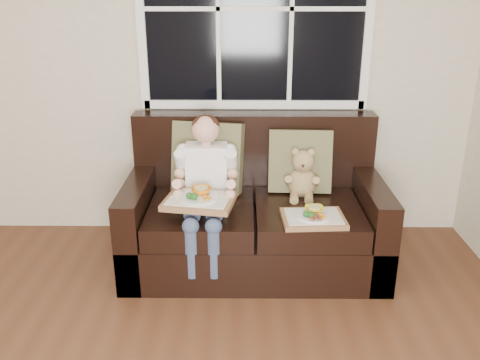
{
  "coord_description": "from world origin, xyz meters",
  "views": [
    {
      "loc": [
        0.59,
        -1.15,
        1.79
      ],
      "look_at": [
        0.56,
        1.85,
        0.65
      ],
      "focal_mm": 38.0,
      "sensor_mm": 36.0,
      "label": 1
    }
  ],
  "objects_px": {
    "tray_left": "(199,199)",
    "tray_right": "(313,217)",
    "child": "(206,177)",
    "teddy_bear": "(302,176)",
    "loveseat": "(254,217)"
  },
  "relations": [
    {
      "from": "tray_left",
      "to": "tray_right",
      "type": "distance_m",
      "value": 0.7
    },
    {
      "from": "tray_right",
      "to": "tray_left",
      "type": "bearing_deg",
      "value": 173.24
    },
    {
      "from": "child",
      "to": "tray_right",
      "type": "relative_size",
      "value": 2.25
    },
    {
      "from": "teddy_bear",
      "to": "tray_right",
      "type": "bearing_deg",
      "value": -80.07
    },
    {
      "from": "teddy_bear",
      "to": "tray_right",
      "type": "xyz_separation_m",
      "value": [
        0.03,
        -0.4,
        -0.11
      ]
    },
    {
      "from": "child",
      "to": "teddy_bear",
      "type": "xyz_separation_m",
      "value": [
        0.64,
        0.17,
        -0.06
      ]
    },
    {
      "from": "loveseat",
      "to": "tray_left",
      "type": "xyz_separation_m",
      "value": [
        -0.34,
        -0.31,
        0.27
      ]
    },
    {
      "from": "tray_right",
      "to": "child",
      "type": "bearing_deg",
      "value": 157.22
    },
    {
      "from": "loveseat",
      "to": "teddy_bear",
      "type": "relative_size",
      "value": 4.81
    },
    {
      "from": "loveseat",
      "to": "tray_right",
      "type": "distance_m",
      "value": 0.53
    },
    {
      "from": "child",
      "to": "teddy_bear",
      "type": "height_order",
      "value": "child"
    },
    {
      "from": "loveseat",
      "to": "child",
      "type": "xyz_separation_m",
      "value": [
        -0.32,
        -0.12,
        0.34
      ]
    },
    {
      "from": "loveseat",
      "to": "tray_left",
      "type": "distance_m",
      "value": 0.54
    },
    {
      "from": "teddy_bear",
      "to": "tray_left",
      "type": "height_order",
      "value": "teddy_bear"
    },
    {
      "from": "child",
      "to": "teddy_bear",
      "type": "distance_m",
      "value": 0.67
    }
  ]
}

